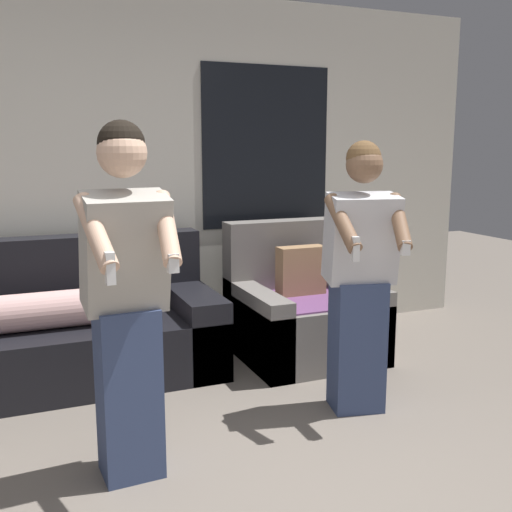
{
  "coord_description": "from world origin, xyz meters",
  "views": [
    {
      "loc": [
        -0.82,
        -1.87,
        1.55
      ],
      "look_at": [
        0.34,
        0.93,
        1.0
      ],
      "focal_mm": 42.0,
      "sensor_mm": 36.0,
      "label": 1
    }
  ],
  "objects_px": {
    "armchair": "(301,313)",
    "person_left": "(127,301)",
    "person_right": "(360,278)",
    "couch": "(61,333)"
  },
  "relations": [
    {
      "from": "couch",
      "to": "person_right",
      "type": "relative_size",
      "value": 1.32
    },
    {
      "from": "couch",
      "to": "person_right",
      "type": "xyz_separation_m",
      "value": [
        1.59,
        -1.19,
        0.49
      ]
    },
    {
      "from": "person_right",
      "to": "armchair",
      "type": "bearing_deg",
      "value": 82.47
    },
    {
      "from": "person_left",
      "to": "person_right",
      "type": "distance_m",
      "value": 1.41
    },
    {
      "from": "couch",
      "to": "person_left",
      "type": "height_order",
      "value": "person_left"
    },
    {
      "from": "person_left",
      "to": "person_right",
      "type": "bearing_deg",
      "value": 9.65
    },
    {
      "from": "person_right",
      "to": "person_left",
      "type": "bearing_deg",
      "value": -170.35
    },
    {
      "from": "armchair",
      "to": "person_right",
      "type": "xyz_separation_m",
      "value": [
        -0.13,
        -1.0,
        0.48
      ]
    },
    {
      "from": "armchair",
      "to": "person_right",
      "type": "height_order",
      "value": "person_right"
    },
    {
      "from": "armchair",
      "to": "person_left",
      "type": "xyz_separation_m",
      "value": [
        -1.52,
        -1.24,
        0.54
      ]
    }
  ]
}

